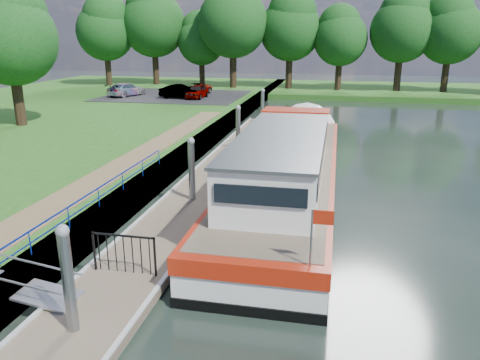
% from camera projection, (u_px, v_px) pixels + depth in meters
% --- Properties ---
extents(ground, '(160.00, 160.00, 0.00)m').
position_uv_depth(ground, '(87.00, 331.00, 11.12)').
color(ground, black).
rests_on(ground, ground).
extents(bank_edge, '(1.10, 90.00, 0.78)m').
position_uv_depth(bank_edge, '(183.00, 157.00, 25.54)').
color(bank_edge, '#473D2D').
rests_on(bank_edge, ground).
extents(far_bank, '(60.00, 18.00, 0.60)m').
position_uv_depth(far_bank, '(391.00, 91.00, 57.38)').
color(far_bank, '#1F4D16').
rests_on(far_bank, ground).
extents(footpath, '(1.60, 40.00, 0.05)m').
position_uv_depth(footpath, '(86.00, 187.00, 19.22)').
color(footpath, brown).
rests_on(footpath, riverbank).
extents(carpark, '(14.00, 12.00, 0.06)m').
position_uv_depth(carpark, '(175.00, 96.00, 48.57)').
color(carpark, black).
rests_on(carpark, riverbank).
extents(blue_fence, '(0.04, 18.04, 0.72)m').
position_uv_depth(blue_fence, '(50.00, 224.00, 14.07)').
color(blue_fence, '#0C2DBF').
rests_on(blue_fence, riverbank).
extents(pontoon, '(2.50, 30.00, 0.56)m').
position_uv_depth(pontoon, '(220.00, 174.00, 23.23)').
color(pontoon, brown).
rests_on(pontoon, ground).
extents(mooring_piles, '(0.30, 27.30, 3.55)m').
position_uv_depth(mooring_piles, '(219.00, 152.00, 22.91)').
color(mooring_piles, gray).
rests_on(mooring_piles, ground).
extents(gangway, '(2.58, 1.00, 0.92)m').
position_uv_depth(gangway, '(28.00, 289.00, 11.76)').
color(gangway, '#A5A8AD').
rests_on(gangway, ground).
extents(gate_panel, '(1.85, 0.05, 1.15)m').
position_uv_depth(gate_panel, '(124.00, 248.00, 12.84)').
color(gate_panel, black).
rests_on(gate_panel, ground).
extents(barge, '(4.36, 21.15, 4.78)m').
position_uv_depth(barge, '(290.00, 166.00, 21.11)').
color(barge, black).
rests_on(barge, ground).
extents(horizon_trees, '(54.38, 10.03, 12.87)m').
position_uv_depth(horizon_trees, '(279.00, 25.00, 54.65)').
color(horizon_trees, '#332316').
rests_on(horizon_trees, ground).
extents(bank_tree_a, '(6.12, 6.12, 9.72)m').
position_uv_depth(bank_tree_a, '(10.00, 31.00, 30.93)').
color(bank_tree_a, '#332316').
rests_on(bank_tree_a, riverbank).
extents(car_a, '(1.60, 3.89, 1.32)m').
position_uv_depth(car_a, '(197.00, 91.00, 46.19)').
color(car_a, '#999999').
rests_on(car_a, carpark).
extents(car_b, '(4.18, 1.74, 1.34)m').
position_uv_depth(car_b, '(180.00, 92.00, 45.91)').
color(car_b, '#999999').
rests_on(car_b, carpark).
extents(car_c, '(3.20, 4.85, 1.30)m').
position_uv_depth(car_c, '(127.00, 90.00, 47.87)').
color(car_c, '#999999').
rests_on(car_c, carpark).
extents(car_d, '(3.30, 4.39, 1.11)m').
position_uv_depth(car_d, '(195.00, 89.00, 49.52)').
color(car_d, '#999999').
rests_on(car_d, carpark).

